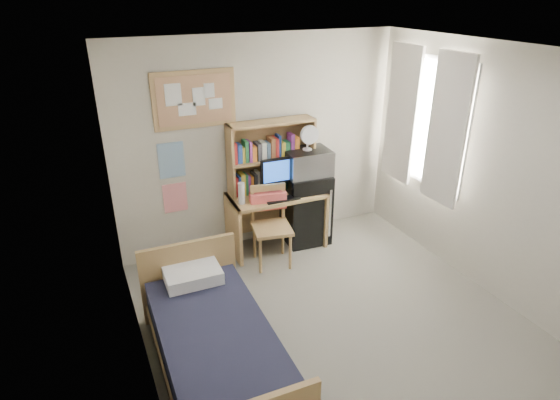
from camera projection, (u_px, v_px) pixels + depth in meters
name	position (u px, v px, depth m)	size (l,w,h in m)	color
floor	(344.00, 333.00, 4.56)	(3.60, 4.20, 0.02)	gray
ceiling	(364.00, 55.00, 3.47)	(3.60, 4.20, 0.02)	silver
wall_back	(260.00, 144.00, 5.75)	(3.60, 0.04, 2.60)	beige
wall_left	(137.00, 258.00, 3.33)	(0.04, 4.20, 2.60)	beige
wall_right	(505.00, 179.00, 4.69)	(0.04, 4.20, 2.60)	beige
window_unit	(425.00, 122.00, 5.53)	(0.10, 1.40, 1.70)	white
curtain_left	(447.00, 131.00, 5.19)	(0.04, 0.55, 1.70)	white
curtain_right	(402.00, 114.00, 5.85)	(0.04, 0.55, 1.70)	white
bulletin_board	(194.00, 99.00, 5.18)	(0.94, 0.03, 0.64)	tan
poster_wave	(171.00, 160.00, 5.35)	(0.30, 0.01, 0.42)	teal
poster_japan	(175.00, 198.00, 5.54)	(0.28, 0.01, 0.36)	#F12A3A
desk	(276.00, 220.00, 5.91)	(1.18, 0.59, 0.74)	tan
desk_chair	(272.00, 228.00, 5.49)	(0.48, 0.48, 0.96)	tan
mini_fridge	(305.00, 207.00, 6.04)	(0.55, 0.55, 0.93)	black
bed	(217.00, 352.00, 3.95)	(0.91, 1.83, 0.50)	black
hutch	(271.00, 156.00, 5.69)	(1.07, 0.27, 0.88)	tan
monitor	(278.00, 178.00, 5.60)	(0.44, 0.03, 0.47)	black
keyboard	(283.00, 199.00, 5.58)	(0.42, 0.13, 0.02)	black
speaker_left	(255.00, 194.00, 5.56)	(0.06, 0.06, 0.15)	black
speaker_right	(300.00, 186.00, 5.78)	(0.06, 0.06, 0.15)	black
water_bottle	(241.00, 193.00, 5.44)	(0.08, 0.08, 0.26)	white
hoodie	(268.00, 200.00, 5.55)	(0.43, 0.13, 0.21)	#F3625C
microwave	(307.00, 162.00, 5.76)	(0.55, 0.42, 0.32)	silver
desk_fan	(307.00, 139.00, 5.64)	(0.23, 0.23, 0.28)	white
pillow	(193.00, 275.00, 4.44)	(0.52, 0.37, 0.13)	white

